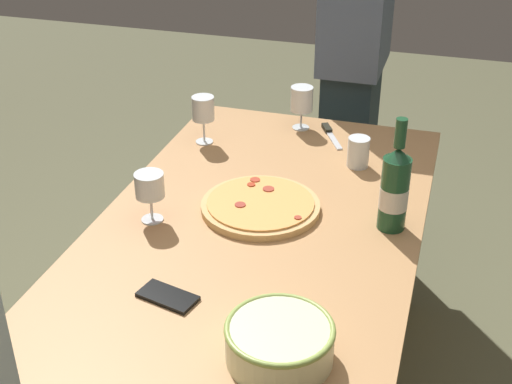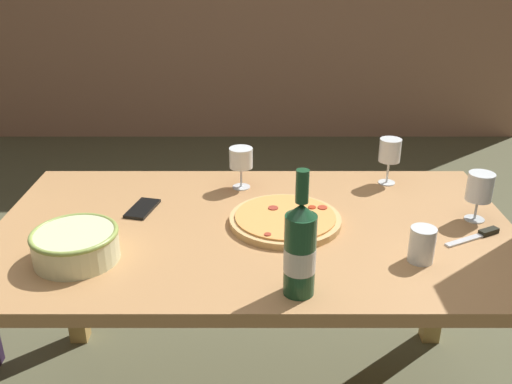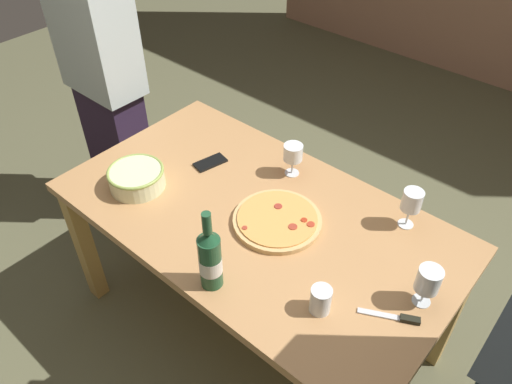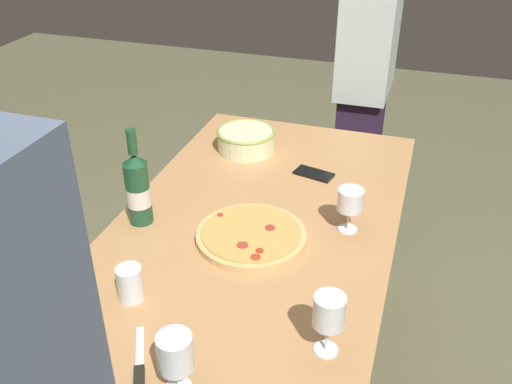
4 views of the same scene
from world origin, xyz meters
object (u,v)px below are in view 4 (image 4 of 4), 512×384
pizza (251,235)px  wine_bottle (138,188)px  dining_table (256,244)px  serving_bowl (246,139)px  wine_glass_near_pizza (329,314)px  wine_glass_far_left (175,355)px  cup_amber (130,283)px  pizza_knife (140,365)px  wine_glass_by_bottle (350,202)px  person_host (365,86)px  cell_phone (314,174)px

pizza → wine_bottle: (0.01, -0.38, 0.11)m
dining_table → serving_bowl: bearing=-157.7°
wine_bottle → wine_glass_near_pizza: bearing=62.0°
wine_glass_far_left → cup_amber: (-0.24, -0.25, -0.06)m
pizza_knife → wine_glass_near_pizza: bearing=114.8°
pizza → wine_glass_by_bottle: size_ratio=2.34×
wine_glass_far_left → pizza_knife: (-0.03, -0.11, -0.10)m
wine_glass_near_pizza → cup_amber: (-0.02, -0.54, -0.07)m
dining_table → wine_glass_far_left: bearing=3.3°
wine_glass_near_pizza → person_host: person_host is taller
wine_glass_near_pizza → cup_amber: 0.55m
person_host → cell_phone: bearing=4.0°
person_host → serving_bowl: bearing=-19.3°
serving_bowl → cell_phone: 0.34m
wine_bottle → cell_phone: wine_bottle is taller
dining_table → cup_amber: bearing=-24.5°
serving_bowl → pizza_knife: (1.15, 0.13, -0.04)m
wine_glass_near_pizza → pizza_knife: (0.19, -0.41, -0.11)m
wine_glass_near_pizza → cell_phone: bearing=-165.2°
pizza → wine_glass_by_bottle: 0.33m
wine_glass_by_bottle → person_host: size_ratio=0.09×
pizza → pizza_knife: bearing=-8.7°
serving_bowl → person_host: bearing=152.6°
wine_bottle → person_host: (-1.31, 0.53, -0.06)m
person_host → cup_amber: bearing=-4.8°
wine_bottle → wine_glass_near_pizza: size_ratio=1.95×
wine_glass_near_pizza → cup_amber: bearing=-92.6°
dining_table → pizza_knife: (0.67, -0.07, 0.10)m
wine_glass_by_bottle → cell_phone: 0.38m
serving_bowl → cell_phone: bearing=68.7°
pizza → wine_glass_by_bottle: (-0.14, 0.28, 0.09)m
dining_table → wine_glass_near_pizza: 0.62m
wine_glass_near_pizza → pizza_knife: bearing=-65.2°
cell_phone → wine_glass_by_bottle: bearing=43.3°
wine_glass_near_pizza → wine_glass_far_left: bearing=-53.9°
dining_table → wine_glass_near_pizza: wine_glass_near_pizza is taller
pizza → wine_bottle: bearing=-87.7°
cup_amber → cell_phone: 0.88m
cell_phone → wine_glass_far_left: bearing=9.6°
pizza → cup_amber: cup_amber is taller
wine_glass_far_left → cell_phone: bearing=176.2°
pizza → wine_glass_far_left: bearing=2.4°
dining_table → pizza: (0.10, 0.02, 0.11)m
serving_bowl → wine_glass_near_pizza: wine_glass_near_pizza is taller
dining_table → wine_bottle: 0.43m
wine_glass_far_left → serving_bowl: bearing=-168.5°
wine_bottle → person_host: size_ratio=0.20×
dining_table → pizza: pizza is taller
dining_table → cell_phone: bearing=163.2°
wine_glass_by_bottle → wine_bottle: bearing=-76.4°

